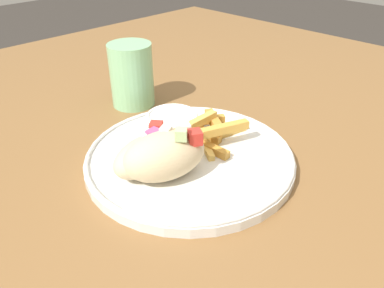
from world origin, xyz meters
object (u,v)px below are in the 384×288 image
pita_sandwich_near (165,155)px  pita_sandwich_far (148,154)px  plate (192,158)px  fries_pile (209,131)px  sauce_ramekin (170,123)px  water_glass (132,78)px

pita_sandwich_near → pita_sandwich_far: bearing=119.9°
plate → fries_pile: bearing=16.7°
pita_sandwich_far → sauce_ramekin: bearing=23.5°
plate → sauce_ramekin: bearing=72.0°
plate → pita_sandwich_near: (-0.06, -0.01, 0.04)m
sauce_ramekin → plate: bearing=-108.0°
pita_sandwich_far → pita_sandwich_near: bearing=-81.8°
plate → pita_sandwich_near: 0.07m
pita_sandwich_near → pita_sandwich_far: pita_sandwich_near is taller
pita_sandwich_near → sauce_ramekin: size_ratio=1.57×
fries_pile → water_glass: (0.01, 0.20, 0.02)m
plate → pita_sandwich_far: size_ratio=2.62×
fries_pile → water_glass: water_glass is taller
pita_sandwich_far → water_glass: (0.13, 0.20, 0.01)m
fries_pile → sauce_ramekin: 0.06m
water_glass → sauce_ramekin: bearing=-106.0°
plate → fries_pile: 0.06m
plate → pita_sandwich_near: pita_sandwich_near is taller
fries_pile → pita_sandwich_near: bearing=-168.2°
plate → sauce_ramekin: size_ratio=3.71×
pita_sandwich_far → sauce_ramekin: pita_sandwich_far is taller
plate → pita_sandwich_far: 0.07m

